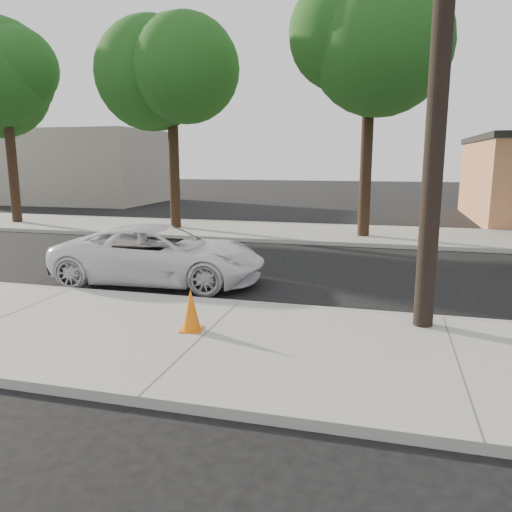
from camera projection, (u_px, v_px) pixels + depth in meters
ground at (264, 284)px, 12.42m from camera, size 120.00×120.00×0.00m
near_sidewalk at (202, 341)px, 8.33m from camera, size 90.00×4.40×0.15m
far_sidewalk at (314, 233)px, 20.46m from camera, size 90.00×5.00×0.15m
curb_near at (240, 305)px, 10.41m from camera, size 90.00×0.12×0.16m
building_far at (63, 167)px, 35.96m from camera, size 14.00×8.00×5.00m
utility_pole at (441, 56)px, 8.04m from camera, size 1.40×0.34×9.00m
tree_a at (6, 79)px, 22.10m from camera, size 4.65×4.50×9.00m
tree_b at (174, 82)px, 20.35m from camera, size 4.34×4.20×8.45m
tree_c at (377, 49)px, 17.77m from camera, size 4.96×4.80×9.55m
police_cruiser at (161, 254)px, 12.44m from camera, size 5.35×2.75×1.44m
traffic_cone at (191, 310)px, 8.58m from camera, size 0.44×0.44×0.73m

